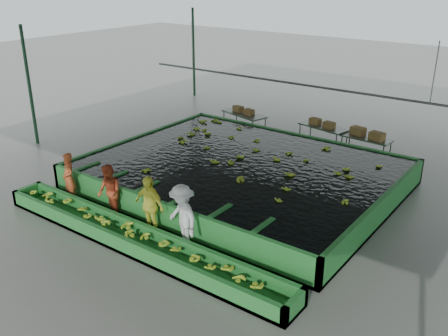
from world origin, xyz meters
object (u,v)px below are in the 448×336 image
Objects in this scene: sorting_trough at (135,239)px; packing_table_left at (244,124)px; packing_table_right at (365,148)px; box_stack_mid at (322,126)px; box_stack_left at (243,113)px; packing_table_mid at (323,137)px; worker_c at (149,206)px; worker_a at (69,178)px; flotation_tank at (241,174)px; worker_b at (109,192)px; box_stack_right at (367,137)px; worker_d at (182,217)px.

packing_table_left is (-3.17, 9.94, 0.25)m from sorting_trough.
packing_table_right is 1.65× the size of box_stack_mid.
packing_table_mid is at bearing 7.12° from box_stack_left.
sorting_trough is at bearing -76.34° from worker_c.
packing_table_right is at bearing 3.04° from box_stack_left.
worker_c is 0.92× the size of packing_table_right.
worker_a is 1.41× the size of box_stack_mid.
box_stack_mid is at bearing 6.89° from packing_table_left.
flotation_tank reaches higher than packing_table_right.
worker_c is at bearing -71.90° from packing_table_left.
packing_table_left is (-1.32, 9.14, -0.35)m from worker_b.
box_stack_mid is (0.45, 5.28, 0.50)m from flotation_tank.
box_stack_right is (1.95, -0.14, 0.41)m from packing_table_mid.
packing_table_left is at bearing 123.22° from flotation_tank.
box_stack_left reaches higher than sorting_trough.
packing_table_mid is (0.51, 10.41, 0.23)m from sorting_trough.
packing_table_right is at bearing 75.29° from worker_c.
worker_c is 9.83m from box_stack_right.
box_stack_mid is at bearing 176.38° from packing_table_right.
worker_b is at bearing 18.00° from worker_a.
packing_table_left reaches higher than packing_table_right.
packing_table_left is at bearing 134.42° from worker_d.
sorting_trough is at bearing -103.44° from packing_table_right.
worker_b is at bearing -114.43° from box_stack_right.
sorting_trough is 6.02× the size of worker_a.
packing_table_right is (5.62, 0.31, -0.05)m from packing_table_left.
worker_a is at bearing -131.15° from flotation_tank.
packing_table_left is at bearing -176.61° from box_stack_right.
sorting_trough is at bearing -92.49° from box_stack_mid.
flotation_tank is 5.44× the size of worker_d.
sorting_trough is 8.74× the size of box_stack_left.
flotation_tank is at bearing 123.31° from worker_d.
flotation_tank is 5.78m from packing_table_left.
worker_c reaches higher than flotation_tank.
worker_d is at bearing -76.37° from flotation_tank.
flotation_tank is 1.00× the size of sorting_trough.
packing_table_left is 3.71m from packing_table_mid.
box_stack_mid is at bearing 113.21° from worker_d.
flotation_tank is 5.70m from packing_table_right.
box_stack_mid is at bearing 177.02° from box_stack_right.
worker_d is at bearing -65.01° from box_stack_left.
sorting_trough is at bearing -72.06° from box_stack_left.
packing_table_mid is at bearing 175.15° from packing_table_right.
packing_table_right is at bearing -3.62° from box_stack_mid.
worker_c is 0.86× the size of packing_table_mid.
box_stack_right is (4.30, 9.47, 0.04)m from worker_b.
worker_a is at bearing -93.37° from box_stack_left.
worker_d is 9.64m from packing_table_mid.
box_stack_mid is (-0.59, 9.58, 0.03)m from worker_d.
packing_table_mid is 1.77× the size of box_stack_mid.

